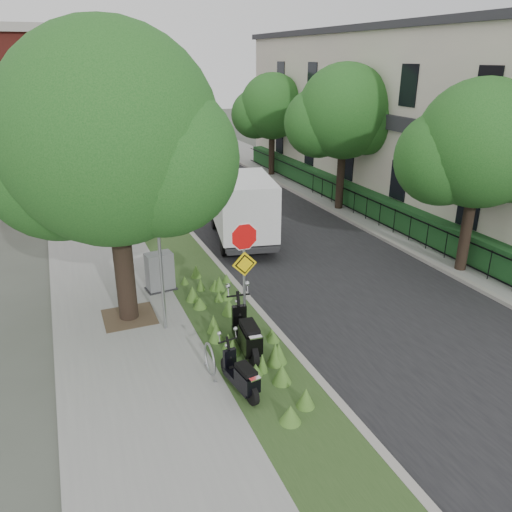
# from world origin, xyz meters

# --- Properties ---
(ground) EXTENTS (120.00, 120.00, 0.00)m
(ground) POSITION_xyz_m (0.00, 0.00, 0.00)
(ground) COLOR #4C5147
(ground) RESTS_ON ground
(sidewalk_near) EXTENTS (3.50, 60.00, 0.12)m
(sidewalk_near) POSITION_xyz_m (-4.25, 10.00, 0.06)
(sidewalk_near) COLOR gray
(sidewalk_near) RESTS_ON ground
(verge) EXTENTS (2.00, 60.00, 0.12)m
(verge) POSITION_xyz_m (-1.50, 10.00, 0.06)
(verge) COLOR #2D481F
(verge) RESTS_ON ground
(kerb_near) EXTENTS (0.20, 60.00, 0.13)m
(kerb_near) POSITION_xyz_m (-0.50, 10.00, 0.07)
(kerb_near) COLOR #9E9991
(kerb_near) RESTS_ON ground
(road) EXTENTS (7.00, 60.00, 0.01)m
(road) POSITION_xyz_m (3.00, 10.00, 0.01)
(road) COLOR black
(road) RESTS_ON ground
(kerb_far) EXTENTS (0.20, 60.00, 0.13)m
(kerb_far) POSITION_xyz_m (6.50, 10.00, 0.07)
(kerb_far) COLOR #9E9991
(kerb_far) RESTS_ON ground
(footpath_far) EXTENTS (3.20, 60.00, 0.12)m
(footpath_far) POSITION_xyz_m (8.20, 10.00, 0.06)
(footpath_far) COLOR gray
(footpath_far) RESTS_ON ground
(street_tree_main) EXTENTS (6.21, 5.54, 7.66)m
(street_tree_main) POSITION_xyz_m (-4.08, 2.86, 4.80)
(street_tree_main) COLOR black
(street_tree_main) RESTS_ON ground
(bare_post) EXTENTS (0.08, 0.08, 4.00)m
(bare_post) POSITION_xyz_m (-3.20, 1.80, 2.12)
(bare_post) COLOR #A5A8AD
(bare_post) RESTS_ON ground
(bike_hoop) EXTENTS (0.06, 0.78, 0.77)m
(bike_hoop) POSITION_xyz_m (-2.70, -0.60, 0.50)
(bike_hoop) COLOR #A5A8AD
(bike_hoop) RESTS_ON ground
(sign_assembly) EXTENTS (0.94, 0.08, 3.22)m
(sign_assembly) POSITION_xyz_m (-1.40, 0.58, 2.33)
(sign_assembly) COLOR #A5A8AD
(sign_assembly) RESTS_ON ground
(fence_far) EXTENTS (0.04, 24.00, 1.00)m
(fence_far) POSITION_xyz_m (7.20, 10.00, 0.67)
(fence_far) COLOR black
(fence_far) RESTS_ON ground
(hedge_far) EXTENTS (1.00, 24.00, 1.10)m
(hedge_far) POSITION_xyz_m (7.90, 10.00, 0.67)
(hedge_far) COLOR #17411C
(hedge_far) RESTS_ON footpath_far
(terrace_houses) EXTENTS (7.40, 26.40, 8.20)m
(terrace_houses) POSITION_xyz_m (11.49, 10.00, 4.16)
(terrace_houses) COLOR beige
(terrace_houses) RESTS_ON ground
(far_tree_a) EXTENTS (4.60, 4.10, 6.22)m
(far_tree_a) POSITION_xyz_m (6.94, 2.05, 4.13)
(far_tree_a) COLOR black
(far_tree_a) RESTS_ON ground
(far_tree_b) EXTENTS (4.83, 4.31, 6.56)m
(far_tree_b) POSITION_xyz_m (6.94, 10.05, 4.37)
(far_tree_b) COLOR black
(far_tree_b) RESTS_ON ground
(far_tree_c) EXTENTS (4.37, 3.89, 5.93)m
(far_tree_c) POSITION_xyz_m (6.94, 18.04, 3.95)
(far_tree_c) COLOR black
(far_tree_c) RESTS_ON ground
(scooter_near) EXTENTS (0.52, 1.98, 0.94)m
(scooter_near) POSITION_xyz_m (-1.64, -0.23, 0.58)
(scooter_near) COLOR black
(scooter_near) RESTS_ON ground
(scooter_far) EXTENTS (0.47, 1.57, 0.75)m
(scooter_far) POSITION_xyz_m (-2.27, -1.58, 0.48)
(scooter_far) COLOR black
(scooter_far) RESTS_ON ground
(box_truck) EXTENTS (2.90, 5.31, 2.28)m
(box_truck) POSITION_xyz_m (1.19, 7.67, 1.48)
(box_truck) COLOR #262628
(box_truck) RESTS_ON ground
(utility_cabinet) EXTENTS (0.96, 0.70, 1.19)m
(utility_cabinet) POSITION_xyz_m (-2.80, 4.25, 0.69)
(utility_cabinet) COLOR #262628
(utility_cabinet) RESTS_ON ground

